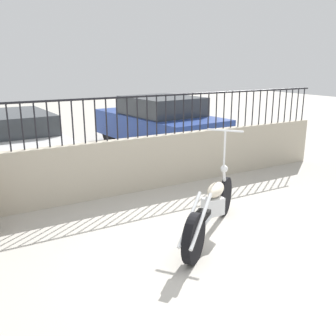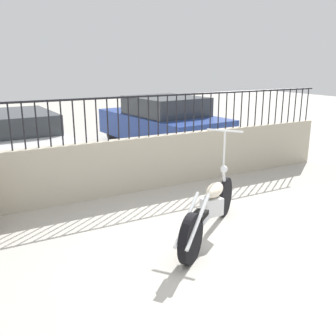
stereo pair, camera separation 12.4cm
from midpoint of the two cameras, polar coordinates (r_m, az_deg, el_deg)
name	(u,v)px [view 1 (the left image)]	position (r m, az deg, el deg)	size (l,w,h in m)	color
ground_plane	(239,254)	(4.82, 9.98, -12.83)	(40.00, 40.00, 0.00)	#ADA89E
low_wall	(138,164)	(6.86, -5.05, 0.58)	(8.70, 0.18, 0.99)	#B2A893
fence_railing	(137,110)	(6.66, -5.26, 8.87)	(8.70, 0.04, 0.74)	black
motorcycle_silver	(210,211)	(5.02, 5.71, -6.49)	(1.80, 1.43, 1.38)	black
car_white	(6,142)	(8.69, -23.83, 3.71)	(2.06, 4.27, 1.29)	black
car_blue	(159,122)	(10.26, -1.78, 6.98)	(2.24, 4.23, 1.41)	black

